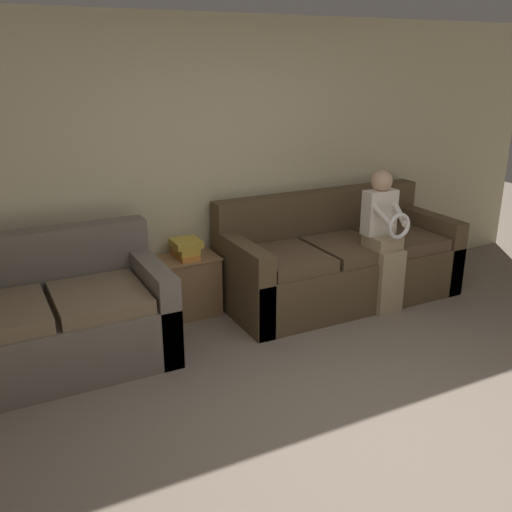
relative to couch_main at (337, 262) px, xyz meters
name	(u,v)px	position (x,y,z in m)	size (l,w,h in m)	color
ground_plane	(401,460)	(-1.04, -2.16, -0.35)	(14.00, 14.00, 0.00)	gray
wall_back	(213,166)	(-1.04, 0.52, 0.93)	(7.59, 0.06, 2.55)	beige
couch_main	(337,262)	(0.00, 0.00, 0.00)	(2.23, 0.97, 0.98)	brown
couch_side	(51,322)	(-2.63, -0.09, -0.01)	(1.69, 0.97, 0.95)	#70665B
child_left_seated	(384,234)	(0.20, -0.41, 0.36)	(0.31, 0.38, 1.27)	tan
side_shelf	(187,285)	(-1.43, 0.28, -0.07)	(0.56, 0.38, 0.54)	olive
book_stack	(186,248)	(-1.42, 0.28, 0.28)	(0.24, 0.31, 0.16)	orange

